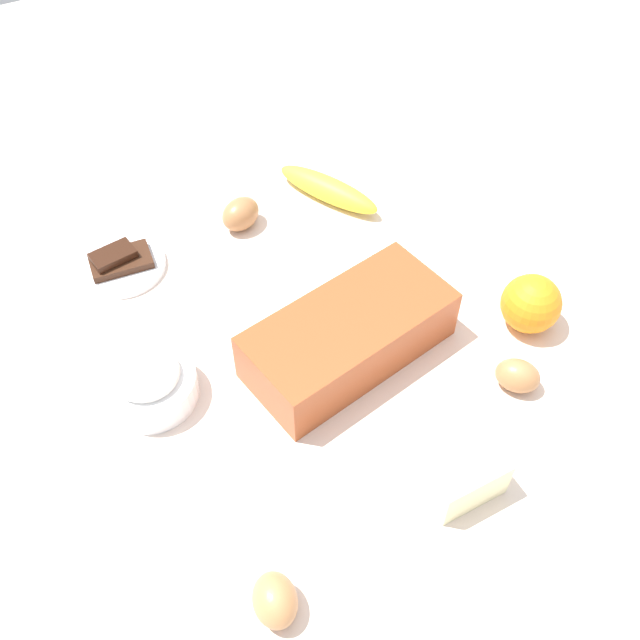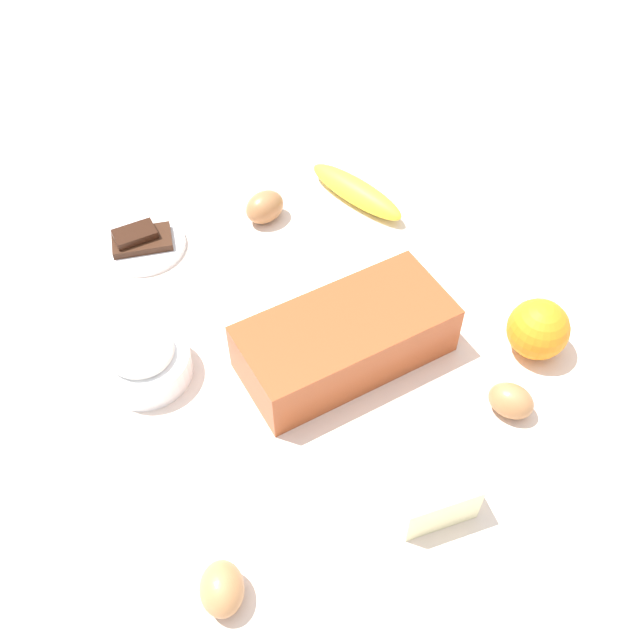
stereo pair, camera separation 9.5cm
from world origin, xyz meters
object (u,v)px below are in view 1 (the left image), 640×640
Objects in this scene: egg_near_butter at (518,376)px; egg_beside_bowl at (240,214)px; butter_block at (462,475)px; egg_loose at (275,600)px; orange_fruit at (531,304)px; loaf_pan at (349,335)px; flour_bowl at (149,383)px; chocolate_plate at (121,264)px; banana at (328,189)px.

egg_near_butter is 0.49m from egg_beside_bowl.
egg_loose is (0.25, 0.02, -0.01)m from butter_block.
egg_near_butter is (0.08, 0.08, -0.02)m from orange_fruit.
loaf_pan is at bearing -132.53° from egg_loose.
egg_loose is at bearing 14.86° from egg_near_butter.
egg_beside_bowl is (-0.24, -0.24, -0.00)m from flour_bowl.
egg_loose is (0.21, 0.56, -0.00)m from egg_beside_bowl.
orange_fruit reaches higher than loaf_pan.
orange_fruit is (-0.25, 0.07, -0.00)m from loaf_pan.
loaf_pan is at bearing 125.82° from chocolate_plate.
flour_bowl is 1.47× the size of orange_fruit.
orange_fruit reaches higher than egg_near_butter.
banana is at bearing -124.22° from loaf_pan.
loaf_pan is 0.35m from egg_loose.
egg_loose is at bearing 37.32° from loaf_pan.
butter_block is (-0.27, 0.30, 0.00)m from flour_bowl.
egg_near_butter is at bearing 94.38° from banana.
butter_block is at bearing 113.70° from chocolate_plate.
chocolate_plate is (0.47, -0.38, -0.03)m from orange_fruit.
butter_block is 0.69× the size of chocolate_plate.
egg_near_butter is (-0.42, 0.21, -0.01)m from flour_bowl.
egg_near_butter is 0.88× the size of egg_beside_bowl.
flour_bowl is at bearing -86.00° from egg_loose.
loaf_pan is 2.30× the size of chocolate_plate.
butter_block reaches higher than banana.
banana is at bearing -85.62° from egg_near_butter.
banana is 0.54m from butter_block.
egg_loose is at bearing 20.97° from orange_fruit.
egg_beside_bowl is 0.51× the size of chocolate_plate.
egg_beside_bowl is 1.11× the size of egg_loose.
egg_near_butter is 0.45× the size of chocolate_plate.
egg_near_butter is 0.60m from chocolate_plate.
egg_loose is (-0.02, 0.32, -0.01)m from flour_bowl.
egg_beside_bowl is (0.02, -0.30, -0.02)m from loaf_pan.
egg_near_butter is (-0.17, 0.15, -0.02)m from loaf_pan.
banana is 0.67m from egg_loose.
orange_fruit is 1.25× the size of egg_beside_bowl.
orange_fruit is at bearing -144.77° from butter_block.
egg_loose reaches higher than chocolate_plate.
chocolate_plate is at bearing -64.33° from loaf_pan.
butter_block is 1.51× the size of egg_loose.
chocolate_plate is (0.35, -0.01, -0.01)m from banana.
egg_loose is at bearing 69.18° from egg_beside_bowl.
butter_block reaches higher than chocolate_plate.
chocolate_plate is at bearing -91.62° from egg_loose.
egg_beside_bowl is (0.15, -0.01, 0.00)m from banana.
orange_fruit is at bearing 107.31° from banana.
banana is at bearing -123.62° from egg_loose.
egg_beside_bowl reaches higher than egg_loose.
egg_beside_bowl is (0.04, -0.54, -0.01)m from butter_block.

